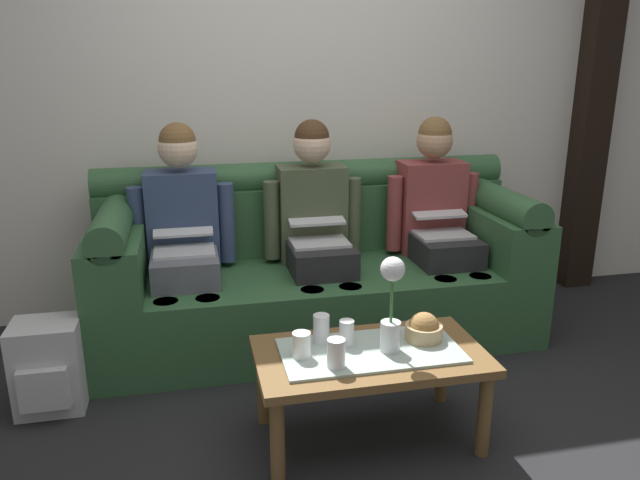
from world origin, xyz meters
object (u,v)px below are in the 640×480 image
at_px(person_left, 183,231).
at_px(cup_far_left, 347,333).
at_px(flower_vase, 392,302).
at_px(snack_bowl, 424,329).
at_px(person_right, 437,216).
at_px(coffee_table, 370,363).
at_px(cup_far_center, 321,329).
at_px(couch, 316,272).
at_px(backpack_left, 49,367).
at_px(person_middle, 316,223).
at_px(cup_near_left, 301,345).
at_px(cup_near_right, 336,353).

relative_size(person_left, cup_far_left, 11.42).
bearing_deg(flower_vase, snack_bowl, 21.56).
distance_m(person_right, coffee_table, 1.32).
bearing_deg(cup_far_center, flower_vase, -27.34).
distance_m(couch, coffee_table, 1.07).
bearing_deg(flower_vase, person_right, 59.24).
height_order(person_left, cup_far_left, person_left).
relative_size(couch, backpack_left, 5.76).
distance_m(person_middle, person_right, 0.72).
relative_size(coffee_table, backpack_left, 2.23).
distance_m(cup_near_left, cup_far_left, 0.21).
height_order(couch, backpack_left, couch).
relative_size(couch, cup_near_right, 21.03).
relative_size(person_left, flower_vase, 3.08).
height_order(cup_near_right, cup_far_center, cup_far_center).
height_order(person_left, flower_vase, person_left).
height_order(coffee_table, cup_far_center, cup_far_center).
bearing_deg(coffee_table, couch, 90.00).
bearing_deg(cup_far_center, person_right, 46.68).
height_order(snack_bowl, cup_near_right, snack_bowl).
bearing_deg(person_right, snack_bowl, -115.07).
height_order(flower_vase, cup_far_left, flower_vase).
bearing_deg(cup_near_right, snack_bowl, 20.17).
relative_size(person_right, cup_near_left, 11.92).
xyz_separation_m(person_right, flower_vase, (-0.65, -1.09, -0.04)).
distance_m(person_left, cup_near_left, 1.17).
distance_m(person_middle, cup_far_left, 1.02).
xyz_separation_m(cup_far_center, backpack_left, (-1.17, 0.42, -0.26)).
xyz_separation_m(cup_near_right, cup_far_center, (-0.01, 0.22, 0.00)).
xyz_separation_m(person_left, cup_near_left, (0.44, -1.06, -0.20)).
height_order(person_left, snack_bowl, person_left).
bearing_deg(person_middle, cup_near_right, -98.28).
height_order(person_right, flower_vase, person_right).
relative_size(couch, cup_far_center, 19.80).
bearing_deg(snack_bowl, cup_far_center, 171.36).
xyz_separation_m(cup_near_right, cup_far_left, (0.09, 0.17, -0.00)).
bearing_deg(person_right, person_middle, 180.00).
bearing_deg(couch, backpack_left, -158.24).
xyz_separation_m(person_middle, cup_near_right, (-0.17, -1.17, -0.19)).
bearing_deg(cup_near_right, person_right, 52.74).
height_order(flower_vase, cup_far_center, flower_vase).
distance_m(cup_far_center, backpack_left, 1.27).
bearing_deg(couch, person_left, -179.66).
distance_m(person_right, cup_far_left, 1.30).
xyz_separation_m(coffee_table, cup_near_left, (-0.28, -0.00, 0.11)).
distance_m(person_left, backpack_left, 0.94).
bearing_deg(person_left, backpack_left, -139.49).
bearing_deg(backpack_left, couch, 21.76).
distance_m(cup_near_left, backpack_left, 1.21).
relative_size(coffee_table, snack_bowl, 5.98).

